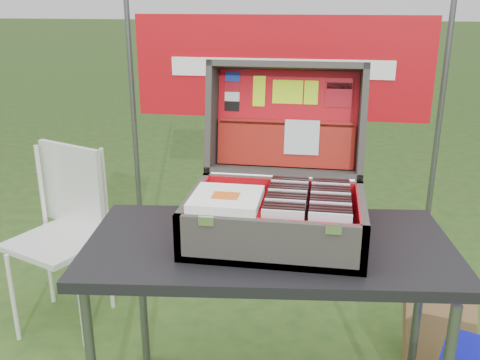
% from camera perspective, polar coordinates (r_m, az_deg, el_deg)
% --- Properties ---
extents(table, '(1.39, 0.81, 0.82)m').
position_cam_1_polar(table, '(2.16, 2.90, -16.45)').
color(table, black).
rests_on(table, ground).
extents(table_top, '(1.39, 0.81, 0.04)m').
position_cam_1_polar(table_top, '(1.96, 3.09, -7.05)').
color(table_top, black).
rests_on(table_top, ground).
extents(table_leg_bl, '(0.04, 0.04, 0.78)m').
position_cam_1_polar(table_leg_bl, '(2.51, -10.38, -11.77)').
color(table_leg_bl, '#59595B').
rests_on(table_leg_bl, ground).
extents(table_leg_br, '(0.04, 0.04, 0.78)m').
position_cam_1_polar(table_leg_br, '(2.42, 18.33, -13.74)').
color(table_leg_br, '#59595B').
rests_on(table_leg_br, ground).
extents(suitcase, '(0.63, 0.61, 0.59)m').
position_cam_1_polar(suitcase, '(1.91, 4.11, 2.40)').
color(suitcase, '#46423C').
rests_on(suitcase, table).
extents(suitcase_base_bottom, '(0.63, 0.45, 0.02)m').
position_cam_1_polar(suitcase_base_bottom, '(1.95, 3.75, -6.12)').
color(suitcase_base_bottom, '#46423C').
rests_on(suitcase_base_bottom, table_top).
extents(suitcase_base_wall_front, '(0.63, 0.02, 0.17)m').
position_cam_1_polar(suitcase_base_wall_front, '(1.73, 3.08, -6.90)').
color(suitcase_base_wall_front, '#46423C').
rests_on(suitcase_base_wall_front, table_top).
extents(suitcase_base_wall_back, '(0.63, 0.02, 0.17)m').
position_cam_1_polar(suitcase_base_wall_back, '(2.12, 4.37, -1.96)').
color(suitcase_base_wall_back, '#46423C').
rests_on(suitcase_base_wall_back, table_top).
extents(suitcase_base_wall_left, '(0.02, 0.45, 0.17)m').
position_cam_1_polar(suitcase_base_wall_left, '(1.97, -4.97, -3.62)').
color(suitcase_base_wall_left, '#46423C').
rests_on(suitcase_base_wall_left, table_top).
extents(suitcase_base_wall_right, '(0.02, 0.45, 0.17)m').
position_cam_1_polar(suitcase_base_wall_right, '(1.92, 12.79, -4.66)').
color(suitcase_base_wall_right, '#46423C').
rests_on(suitcase_base_wall_right, table_top).
extents(suitcase_liner_floor, '(0.58, 0.40, 0.01)m').
position_cam_1_polar(suitcase_liner_floor, '(1.94, 3.75, -5.71)').
color(suitcase_liner_floor, red).
rests_on(suitcase_liner_floor, suitcase_base_bottom).
extents(suitcase_latch_left, '(0.05, 0.01, 0.03)m').
position_cam_1_polar(suitcase_latch_left, '(1.72, -3.63, -4.38)').
color(suitcase_latch_left, silver).
rests_on(suitcase_latch_left, suitcase_base_wall_front).
extents(suitcase_latch_right, '(0.05, 0.01, 0.03)m').
position_cam_1_polar(suitcase_latch_right, '(1.68, 9.95, -5.21)').
color(suitcase_latch_right, silver).
rests_on(suitcase_latch_right, suitcase_base_wall_front).
extents(suitcase_hinge, '(0.56, 0.02, 0.02)m').
position_cam_1_polar(suitcase_hinge, '(2.10, 4.45, 0.30)').
color(suitcase_hinge, silver).
rests_on(suitcase_hinge, suitcase_base_wall_back).
extents(suitcase_lid_back, '(0.63, 0.11, 0.44)m').
position_cam_1_polar(suitcase_lid_back, '(2.24, 5.02, 6.53)').
color(suitcase_lid_back, '#46423C').
rests_on(suitcase_lid_back, suitcase_base_wall_back).
extents(suitcase_lid_rim_far, '(0.63, 0.17, 0.06)m').
position_cam_1_polar(suitcase_lid_rim_far, '(2.17, 5.13, 12.07)').
color(suitcase_lid_rim_far, '#46423C').
rests_on(suitcase_lid_rim_far, suitcase_lid_back).
extents(suitcase_lid_rim_near, '(0.63, 0.17, 0.06)m').
position_cam_1_polar(suitcase_lid_rim_near, '(2.18, 4.65, 0.92)').
color(suitcase_lid_rim_near, '#46423C').
rests_on(suitcase_lid_rim_near, suitcase_lid_back).
extents(suitcase_lid_rim_left, '(0.02, 0.25, 0.47)m').
position_cam_1_polar(suitcase_lid_rim_left, '(2.21, -2.98, 6.76)').
color(suitcase_lid_rim_left, '#46423C').
rests_on(suitcase_lid_rim_left, suitcase_lid_back).
extents(suitcase_lid_rim_right, '(0.02, 0.25, 0.47)m').
position_cam_1_polar(suitcase_lid_rim_right, '(2.16, 12.90, 6.06)').
color(suitcase_lid_rim_right, '#46423C').
rests_on(suitcase_lid_rim_right, suitcase_lid_back).
extents(suitcase_lid_liner, '(0.57, 0.08, 0.39)m').
position_cam_1_polar(suitcase_lid_liner, '(2.22, 5.00, 6.52)').
color(suitcase_lid_liner, red).
rests_on(suitcase_lid_liner, suitcase_lid_back).
extents(suitcase_liner_wall_front, '(0.58, 0.01, 0.14)m').
position_cam_1_polar(suitcase_liner_wall_front, '(1.74, 3.15, -6.32)').
color(suitcase_liner_wall_front, red).
rests_on(suitcase_liner_wall_front, suitcase_base_bottom).
extents(suitcase_liner_wall_back, '(0.58, 0.01, 0.14)m').
position_cam_1_polar(suitcase_liner_wall_back, '(2.10, 4.34, -1.79)').
color(suitcase_liner_wall_back, red).
rests_on(suitcase_liner_wall_back, suitcase_base_bottom).
extents(suitcase_liner_wall_left, '(0.01, 0.40, 0.14)m').
position_cam_1_polar(suitcase_liner_wall_left, '(1.96, -4.55, -3.32)').
color(suitcase_liner_wall_left, red).
rests_on(suitcase_liner_wall_left, suitcase_base_bottom).
extents(suitcase_liner_wall_right, '(0.01, 0.40, 0.14)m').
position_cam_1_polar(suitcase_liner_wall_right, '(1.91, 12.36, -4.30)').
color(suitcase_liner_wall_right, red).
rests_on(suitcase_liner_wall_right, suitcase_base_bottom).
extents(suitcase_lid_pocket, '(0.56, 0.06, 0.18)m').
position_cam_1_polar(suitcase_lid_pocket, '(2.21, 4.84, 3.79)').
color(suitcase_lid_pocket, maroon).
rests_on(suitcase_lid_pocket, suitcase_lid_liner).
extents(suitcase_pocket_edge, '(0.55, 0.02, 0.02)m').
position_cam_1_polar(suitcase_pocket_edge, '(2.20, 4.93, 6.10)').
color(suitcase_pocket_edge, maroon).
rests_on(suitcase_pocket_edge, suitcase_lid_pocket).
extents(suitcase_pocket_cd, '(0.14, 0.04, 0.14)m').
position_cam_1_polar(suitcase_pocket_cd, '(2.18, 6.61, 4.54)').
color(suitcase_pocket_cd, silver).
rests_on(suitcase_pocket_cd, suitcase_lid_pocket).
extents(lid_sticker_cc_a, '(0.06, 0.01, 0.04)m').
position_cam_1_polar(lid_sticker_cc_a, '(2.24, -0.79, 10.93)').
color(lid_sticker_cc_a, '#1933B2').
rests_on(lid_sticker_cc_a, suitcase_lid_liner).
extents(lid_sticker_cc_b, '(0.06, 0.01, 0.04)m').
position_cam_1_polar(lid_sticker_cc_b, '(2.24, -0.82, 9.91)').
color(lid_sticker_cc_b, '#A80E1A').
rests_on(lid_sticker_cc_b, suitcase_lid_liner).
extents(lid_sticker_cc_c, '(0.06, 0.01, 0.04)m').
position_cam_1_polar(lid_sticker_cc_c, '(2.24, -0.85, 8.89)').
color(lid_sticker_cc_c, white).
rests_on(lid_sticker_cc_c, suitcase_lid_liner).
extents(lid_sticker_cc_d, '(0.06, 0.01, 0.04)m').
position_cam_1_polar(lid_sticker_cc_d, '(2.24, -0.87, 7.87)').
color(lid_sticker_cc_d, black).
rests_on(lid_sticker_cc_d, suitcase_lid_liner).
extents(lid_card_neon_tall, '(0.05, 0.03, 0.12)m').
position_cam_1_polar(lid_card_neon_tall, '(2.22, 2.05, 9.45)').
color(lid_card_neon_tall, '#BEF313').
rests_on(lid_card_neon_tall, suitcase_lid_liner).
extents(lid_card_neon_main, '(0.12, 0.02, 0.09)m').
position_cam_1_polar(lid_card_neon_main, '(2.21, 5.11, 9.33)').
color(lid_card_neon_main, '#BEF313').
rests_on(lid_card_neon_main, suitcase_lid_liner).
extents(lid_card_neon_small, '(0.06, 0.02, 0.09)m').
position_cam_1_polar(lid_card_neon_small, '(2.21, 7.60, 9.22)').
color(lid_card_neon_small, '#BEF313').
rests_on(lid_card_neon_small, suitcase_lid_liner).
extents(lid_sticker_band, '(0.11, 0.02, 0.11)m').
position_cam_1_polar(lid_sticker_band, '(2.21, 10.53, 9.07)').
color(lid_sticker_band, '#A80E1A').
rests_on(lid_sticker_band, suitcase_lid_liner).
extents(lid_sticker_band_bar, '(0.10, 0.01, 0.02)m').
position_cam_1_polar(lid_sticker_band_bar, '(2.21, 10.58, 9.85)').
color(lid_sticker_band_bar, black).
rests_on(lid_sticker_band_bar, suitcase_lid_liner).
extents(cd_left_0, '(0.14, 0.01, 0.16)m').
position_cam_1_polar(cd_left_0, '(1.75, 4.52, -5.69)').
color(cd_left_0, silver).
rests_on(cd_left_0, suitcase_liner_floor).
extents(cd_left_1, '(0.14, 0.01, 0.16)m').
position_cam_1_polar(cd_left_1, '(1.77, 4.59, -5.36)').
color(cd_left_1, black).
rests_on(cd_left_1, suitcase_liner_floor).
extents(cd_left_2, '(0.14, 0.01, 0.16)m').
position_cam_1_polar(cd_left_2, '(1.79, 4.66, -5.04)').
color(cd_left_2, black).
rests_on(cd_left_2, suitcase_liner_floor).
extents(cd_left_3, '(0.14, 0.01, 0.16)m').
position_cam_1_polar(cd_left_3, '(1.82, 4.72, -4.73)').
color(cd_left_3, black).
rests_on(cd_left_3, suitcase_liner_floor).
extents(cd_left_4, '(0.14, 0.01, 0.16)m').
position_cam_1_polar(cd_left_4, '(1.84, 4.79, -4.42)').
color(cd_left_4, silver).
rests_on(cd_left_4, suitcase_liner_floor).
extents(cd_left_5, '(0.14, 0.01, 0.16)m').
position_cam_1_polar(cd_left_5, '(1.86, 4.85, -4.12)').
color(cd_left_5, black).
rests_on(cd_left_5, suitcase_liner_floor).
extents(cd_left_6, '(0.14, 0.01, 0.16)m').
position_cam_1_polar(cd_left_6, '(1.88, 4.91, -3.83)').
color(cd_left_6, black).
rests_on(cd_left_6, suitcase_liner_floor).
extents(cd_left_7, '(0.14, 0.01, 0.16)m').
position_cam_1_polar(cd_left_7, '(1.91, 4.97, -3.55)').
color(cd_left_7, black).
rests_on(cd_left_7, suitcase_liner_floor).
extents(cd_left_8, '(0.14, 0.01, 0.16)m').
position_cam_1_polar(cd_left_8, '(1.93, 5.03, -3.27)').
color(cd_left_8, silver).
rests_on(cd_left_8, suitcase_liner_floor).
extents(cd_left_9, '(0.14, 0.01, 0.16)m').
position_cam_1_polar(cd_left_9, '(1.95, 5.09, -3.00)').
color(cd_left_9, black).
rests_on(cd_left_9, suitcase_liner_floor).
extents(cd_left_10, '(0.14, 0.01, 0.16)m').
position_cam_1_polar(cd_left_10, '(1.97, 5.15, -2.74)').
color(cd_left_10, black).
rests_on(cd_left_10, suitcase_liner_floor).
extents(cd_left_11, '(0.14, 0.01, 0.16)m').
position_cam_1_polar(cd_left_11, '(2.00, 5.20, -2.48)').
color(cd_left_11, black).
rests_on(cd_left_11, suitcase_liner_floor).
extents(cd_left_12, '(0.14, 0.01, 0.16)m').
position_cam_1_polar(cd_left_12, '(2.02, 5.26, -2.23)').
color(cd_left_12, silver).
rests_on(cd_left_12, suitcase_liner_floor).
extents(cd_left_13, '(0.14, 0.01, 0.16)m').
position_cam_1_polar(cd_left_13, '(2.04, 5.31, -1.98)').
color(cd_left_13, black).
rests_on(cd_left_13, suitcase_liner_floor).
extents(cd_left_14, '(0.14, 0.01, 0.16)m').
position_cam_1_polar(cd_left_14, '(2.07, 5.36, -1.74)').
color(cd_left_14, black).
rests_on(cd_left_14, suitcase_liner_floor).
extents(cd_right_0, '(0.14, 0.01, 0.16)m').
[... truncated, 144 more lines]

